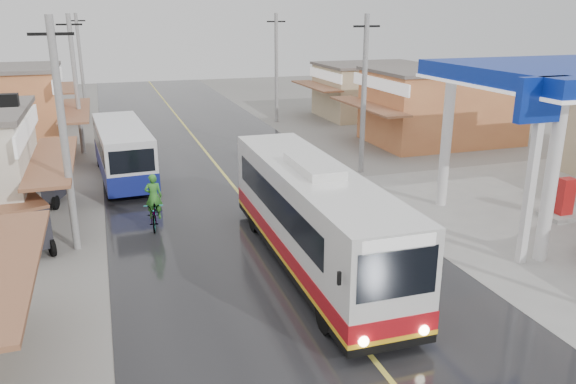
% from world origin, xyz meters
% --- Properties ---
extents(ground, '(120.00, 120.00, 0.00)m').
position_xyz_m(ground, '(0.00, 0.00, 0.00)').
color(ground, slate).
rests_on(ground, ground).
extents(road, '(12.00, 90.00, 0.02)m').
position_xyz_m(road, '(0.00, 15.00, 0.01)').
color(road, black).
rests_on(road, ground).
extents(centre_line, '(0.15, 90.00, 0.01)m').
position_xyz_m(centre_line, '(0.00, 15.00, 0.02)').
color(centre_line, '#D8CC4C').
rests_on(centre_line, road).
extents(shopfronts_right, '(11.00, 44.00, 4.80)m').
position_xyz_m(shopfronts_right, '(15.00, 12.00, 0.00)').
color(shopfronts_right, beige).
rests_on(shopfronts_right, ground).
extents(utility_poles_left, '(1.60, 50.00, 8.00)m').
position_xyz_m(utility_poles_left, '(-7.00, 16.00, 0.00)').
color(utility_poles_left, gray).
rests_on(utility_poles_left, ground).
extents(utility_poles_right, '(1.60, 36.00, 8.00)m').
position_xyz_m(utility_poles_right, '(7.00, 15.00, 0.00)').
color(utility_poles_right, gray).
rests_on(utility_poles_right, ground).
extents(coach_bus, '(2.73, 11.50, 3.58)m').
position_xyz_m(coach_bus, '(0.48, 5.07, 1.73)').
color(coach_bus, silver).
rests_on(coach_bus, road).
extents(second_bus, '(2.72, 8.42, 2.76)m').
position_xyz_m(second_bus, '(-4.92, 17.42, 1.49)').
color(second_bus, silver).
rests_on(second_bus, road).
extents(cyclist, '(0.93, 2.12, 2.21)m').
position_xyz_m(cyclist, '(-4.14, 10.27, 0.73)').
color(cyclist, black).
rests_on(cyclist, ground).
extents(tricycle_near, '(2.35, 2.68, 1.90)m').
position_xyz_m(tricycle_near, '(-8.77, 9.27, 1.09)').
color(tricycle_near, '#26262D').
rests_on(tricycle_near, ground).
extents(tricycle_far, '(2.07, 2.62, 1.76)m').
position_xyz_m(tricycle_far, '(-8.29, 14.76, 1.00)').
color(tricycle_far, '#26262D').
rests_on(tricycle_far, ground).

